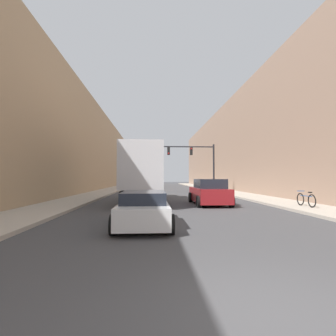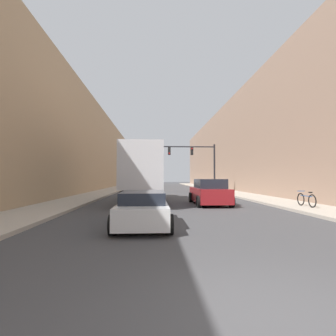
{
  "view_description": "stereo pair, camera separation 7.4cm",
  "coord_description": "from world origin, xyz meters",
  "px_view_note": "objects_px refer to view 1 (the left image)",
  "views": [
    {
      "loc": [
        -1.54,
        -3.13,
        1.78
      ],
      "look_at": [
        -0.65,
        11.69,
        2.32
      ],
      "focal_mm": 28.0,
      "sensor_mm": 36.0,
      "label": 1
    },
    {
      "loc": [
        -1.47,
        -3.13,
        1.78
      ],
      "look_at": [
        -0.65,
        11.69,
        2.32
      ],
      "focal_mm": 28.0,
      "sensor_mm": 36.0,
      "label": 2
    }
  ],
  "objects_px": {
    "semi_truck": "(144,172)",
    "traffic_signal_gantry": "(196,158)",
    "sedan_car": "(144,209)",
    "suv_car": "(209,192)",
    "parked_bicycle": "(306,200)"
  },
  "relations": [
    {
      "from": "semi_truck",
      "to": "traffic_signal_gantry",
      "type": "relative_size",
      "value": 1.44
    },
    {
      "from": "sedan_car",
      "to": "suv_car",
      "type": "bearing_deg",
      "value": 60.98
    },
    {
      "from": "suv_car",
      "to": "parked_bicycle",
      "type": "distance_m",
      "value": 5.64
    },
    {
      "from": "semi_truck",
      "to": "traffic_signal_gantry",
      "type": "distance_m",
      "value": 12.08
    },
    {
      "from": "traffic_signal_gantry",
      "to": "parked_bicycle",
      "type": "relative_size",
      "value": 4.38
    },
    {
      "from": "semi_truck",
      "to": "suv_car",
      "type": "bearing_deg",
      "value": -29.76
    },
    {
      "from": "semi_truck",
      "to": "traffic_signal_gantry",
      "type": "bearing_deg",
      "value": 61.6
    },
    {
      "from": "semi_truck",
      "to": "suv_car",
      "type": "xyz_separation_m",
      "value": [
        4.36,
        -2.49,
        -1.37
      ]
    },
    {
      "from": "traffic_signal_gantry",
      "to": "parked_bicycle",
      "type": "xyz_separation_m",
      "value": [
        3.6,
        -15.75,
        -3.48
      ]
    },
    {
      "from": "sedan_car",
      "to": "traffic_signal_gantry",
      "type": "distance_m",
      "value": 21.24
    },
    {
      "from": "semi_truck",
      "to": "sedan_car",
      "type": "height_order",
      "value": "semi_truck"
    },
    {
      "from": "sedan_car",
      "to": "suv_car",
      "type": "relative_size",
      "value": 0.95
    },
    {
      "from": "semi_truck",
      "to": "sedan_car",
      "type": "relative_size",
      "value": 2.6
    },
    {
      "from": "traffic_signal_gantry",
      "to": "semi_truck",
      "type": "bearing_deg",
      "value": -118.4
    },
    {
      "from": "semi_truck",
      "to": "traffic_signal_gantry",
      "type": "height_order",
      "value": "traffic_signal_gantry"
    }
  ]
}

